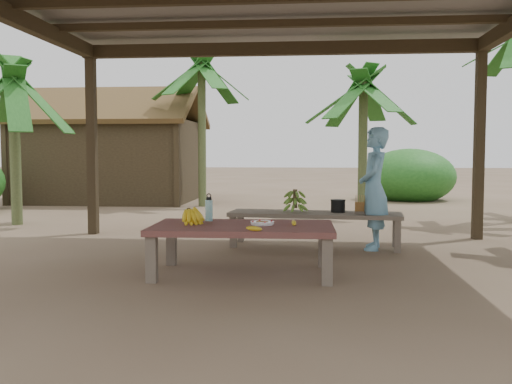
# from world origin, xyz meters

# --- Properties ---
(ground) EXTENTS (80.00, 80.00, 0.00)m
(ground) POSITION_xyz_m (0.00, 0.00, 0.00)
(ground) COLOR brown
(ground) RESTS_ON ground
(pavilion) EXTENTS (6.60, 5.60, 2.95)m
(pavilion) POSITION_xyz_m (-0.01, -0.01, 2.78)
(pavilion) COLOR black
(pavilion) RESTS_ON ground
(work_table) EXTENTS (1.82, 1.03, 0.50)m
(work_table) POSITION_xyz_m (-0.23, -0.34, 0.43)
(work_table) COLOR brown
(work_table) RESTS_ON ground
(bench) EXTENTS (2.25, 0.81, 0.45)m
(bench) POSITION_xyz_m (0.51, 1.39, 0.39)
(bench) COLOR brown
(bench) RESTS_ON ground
(ripe_banana_bunch) EXTENTS (0.36, 0.33, 0.18)m
(ripe_banana_bunch) POSITION_xyz_m (-0.79, -0.30, 0.59)
(ripe_banana_bunch) COLOR yellow
(ripe_banana_bunch) RESTS_ON work_table
(plate) EXTENTS (0.24, 0.24, 0.04)m
(plate) POSITION_xyz_m (-0.04, -0.31, 0.52)
(plate) COLOR white
(plate) RESTS_ON work_table
(loose_banana_front) EXTENTS (0.17, 0.12, 0.04)m
(loose_banana_front) POSITION_xyz_m (-0.08, -0.77, 0.52)
(loose_banana_front) COLOR yellow
(loose_banana_front) RESTS_ON work_table
(loose_banana_side) EXTENTS (0.06, 0.16, 0.04)m
(loose_banana_side) POSITION_xyz_m (0.28, -0.31, 0.52)
(loose_banana_side) COLOR yellow
(loose_banana_side) RESTS_ON work_table
(water_flask) EXTENTS (0.08, 0.08, 0.29)m
(water_flask) POSITION_xyz_m (-0.63, -0.04, 0.62)
(water_flask) COLOR #3BB4BA
(water_flask) RESTS_ON work_table
(green_banana_stalk) EXTENTS (0.30, 0.30, 0.31)m
(green_banana_stalk) POSITION_xyz_m (0.25, 1.42, 0.60)
(green_banana_stalk) COLOR #598C2D
(green_banana_stalk) RESTS_ON bench
(cooking_pot) EXTENTS (0.18, 0.18, 0.16)m
(cooking_pot) POSITION_xyz_m (0.80, 1.45, 0.53)
(cooking_pot) COLOR black
(cooking_pot) RESTS_ON bench
(skewer_rack) EXTENTS (0.19, 0.10, 0.24)m
(skewer_rack) POSITION_xyz_m (1.08, 1.29, 0.57)
(skewer_rack) COLOR #A57F47
(skewer_rack) RESTS_ON bench
(woman) EXTENTS (0.42, 0.60, 1.54)m
(woman) POSITION_xyz_m (1.24, 1.28, 0.77)
(woman) COLOR #69A4C7
(woman) RESTS_ON ground
(hut) EXTENTS (4.40, 3.43, 2.85)m
(hut) POSITION_xyz_m (-4.50, 8.00, 1.10)
(hut) COLOR black
(hut) RESTS_ON ground
(banana_plant_n) EXTENTS (1.80, 1.80, 2.81)m
(banana_plant_n) POSITION_xyz_m (1.49, 5.50, 2.33)
(banana_plant_n) COLOR #596638
(banana_plant_n) RESTS_ON ground
(banana_plant_nw) EXTENTS (1.80, 1.80, 3.43)m
(banana_plant_nw) POSITION_xyz_m (-1.98, 6.77, 2.93)
(banana_plant_nw) COLOR #596638
(banana_plant_nw) RESTS_ON ground
(banana_plant_w) EXTENTS (1.80, 1.80, 2.65)m
(banana_plant_w) POSITION_xyz_m (-4.50, 3.23, 2.18)
(banana_plant_w) COLOR #596638
(banana_plant_w) RESTS_ON ground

